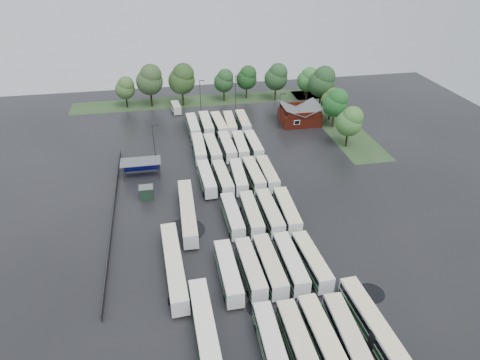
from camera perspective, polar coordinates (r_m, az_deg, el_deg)
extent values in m
plane|color=black|center=(75.22, 0.20, -6.37)|extent=(160.00, 160.00, 0.00)
cube|color=maroon|center=(116.25, 7.94, 8.31)|extent=(10.00, 8.00, 3.40)
cube|color=#4C4F51|center=(114.56, 6.83, 9.45)|extent=(5.07, 8.60, 2.19)
cube|color=#4C4F51|center=(116.10, 9.22, 9.56)|extent=(5.07, 8.60, 2.19)
cube|color=maroon|center=(111.94, 8.64, 8.58)|extent=(9.00, 0.20, 1.20)
cube|color=silver|center=(112.00, 7.60, 7.62)|extent=(1.60, 0.12, 1.20)
cylinder|color=#2D2D30|center=(90.69, -15.28, 0.73)|extent=(0.16, 0.16, 3.40)
cylinder|color=#2D2D30|center=(90.23, -10.74, 1.17)|extent=(0.16, 0.16, 3.40)
cylinder|color=#2D2D30|center=(93.49, -15.19, 1.69)|extent=(0.16, 0.16, 3.40)
cylinder|color=#2D2D30|center=(93.04, -10.79, 2.12)|extent=(0.16, 0.16, 3.40)
cube|color=#4C4F51|center=(90.95, -13.14, 2.42)|extent=(8.20, 4.20, 0.15)
cube|color=navy|center=(93.51, -12.99, 1.94)|extent=(7.60, 0.08, 2.60)
cube|color=black|center=(84.17, -12.35, -1.70)|extent=(2.50, 2.00, 2.50)
cube|color=#4C4F51|center=(83.49, -12.45, -0.94)|extent=(2.70, 2.20, 0.12)
cube|color=#273F1E|center=(132.49, -4.32, 10.55)|extent=(80.00, 10.00, 0.01)
cube|color=#273F1E|center=(120.31, 12.46, 7.78)|extent=(10.00, 50.00, 0.01)
cube|color=#2D2D30|center=(81.23, -16.52, -4.18)|extent=(0.10, 50.00, 1.20)
cube|color=silver|center=(55.65, 4.17, -20.96)|extent=(2.53, 11.33, 2.59)
cube|color=black|center=(55.25, 4.19, -20.63)|extent=(2.58, 10.88, 0.83)
cube|color=#05490B|center=(56.10, 4.15, -21.32)|extent=(2.57, 11.11, 0.57)
cube|color=silver|center=(54.61, 4.22, -20.09)|extent=(2.43, 10.99, 0.11)
cylinder|color=black|center=(58.86, 3.20, -19.05)|extent=(2.40, 0.90, 0.90)
cube|color=silver|center=(56.10, 7.74, -20.62)|extent=(2.53, 11.51, 2.63)
cube|color=black|center=(55.69, 7.78, -20.28)|extent=(2.58, 11.06, 0.84)
cube|color=#014A07|center=(56.55, 7.70, -20.99)|extent=(2.58, 11.29, 0.58)
cube|color=beige|center=(55.05, 7.85, -19.73)|extent=(2.43, 11.17, 0.11)
cylinder|color=black|center=(59.31, 6.53, -18.74)|extent=(2.44, 0.92, 0.92)
cube|color=silver|center=(56.92, 10.88, -19.90)|extent=(2.80, 11.94, 2.72)
cube|color=black|center=(56.50, 10.94, -19.55)|extent=(2.85, 11.47, 0.87)
cube|color=#0F4719|center=(57.38, 10.82, -20.29)|extent=(2.85, 11.71, 0.60)
cube|color=beige|center=(55.85, 11.03, -18.98)|extent=(2.69, 11.58, 0.12)
cylinder|color=black|center=(60.20, 9.45, -18.04)|extent=(2.52, 0.95, 0.95)
cube|color=silver|center=(57.85, 14.06, -19.38)|extent=(2.72, 11.65, 2.66)
cube|color=black|center=(57.45, 14.12, -19.04)|extent=(2.77, 11.18, 0.85)
cube|color=#114A1B|center=(58.29, 13.98, -19.76)|extent=(2.77, 11.42, 0.58)
cube|color=beige|center=(56.83, 14.24, -18.49)|extent=(2.62, 11.30, 0.12)
cylinder|color=black|center=(60.99, 12.48, -17.65)|extent=(2.46, 0.93, 0.93)
cube|color=silver|center=(63.98, -1.58, -12.18)|extent=(2.63, 11.87, 2.71)
cube|color=black|center=(63.61, -1.59, -11.82)|extent=(2.68, 11.40, 0.87)
cube|color=#11491C|center=(64.38, -1.57, -12.57)|extent=(2.68, 11.63, 0.60)
cube|color=white|center=(63.03, -1.60, -11.24)|extent=(2.53, 11.51, 0.12)
cylinder|color=black|center=(62.25, -0.97, -15.42)|extent=(2.52, 0.95, 0.95)
cylinder|color=black|center=(67.67, -2.09, -10.87)|extent=(2.52, 0.95, 0.95)
cube|color=silver|center=(64.69, 1.38, -11.66)|extent=(2.77, 11.52, 2.62)
cube|color=black|center=(64.34, 1.38, -11.32)|extent=(2.81, 11.07, 0.84)
cube|color=#0E3816|center=(65.08, 1.37, -12.04)|extent=(2.81, 11.29, 0.58)
cube|color=beige|center=(63.78, 1.39, -10.76)|extent=(2.67, 11.18, 0.11)
cylinder|color=black|center=(63.02, 2.07, -14.74)|extent=(2.43, 0.92, 0.92)
cylinder|color=black|center=(68.24, 0.72, -10.45)|extent=(2.43, 0.92, 0.92)
cube|color=silver|center=(65.16, 3.97, -11.29)|extent=(2.72, 11.94, 2.72)
cube|color=black|center=(64.80, 3.98, -10.93)|extent=(2.77, 11.46, 0.87)
cube|color=#0E4115|center=(65.56, 3.95, -11.68)|extent=(2.77, 11.70, 0.60)
cube|color=beige|center=(64.23, 4.01, -10.35)|extent=(2.62, 11.58, 0.12)
cylinder|color=black|center=(63.44, 4.79, -14.45)|extent=(2.53, 0.95, 0.95)
cylinder|color=black|center=(68.82, 3.14, -10.06)|extent=(2.53, 0.95, 0.95)
cube|color=silver|center=(65.96, 6.74, -10.87)|extent=(2.54, 11.74, 2.69)
cube|color=black|center=(65.61, 6.76, -10.52)|extent=(2.60, 11.27, 0.86)
cube|color=#0D3D16|center=(66.35, 6.70, -11.26)|extent=(2.59, 11.50, 0.59)
cube|color=silver|center=(65.05, 6.81, -9.95)|extent=(2.44, 11.38, 0.12)
cylinder|color=black|center=(64.28, 7.64, -13.93)|extent=(2.49, 0.94, 0.94)
cylinder|color=black|center=(69.53, 5.78, -9.71)|extent=(2.49, 0.94, 0.94)
cube|color=silver|center=(66.75, 9.51, -10.58)|extent=(2.99, 11.58, 2.63)
cube|color=black|center=(66.41, 9.55, -10.24)|extent=(3.02, 11.13, 0.84)
cube|color=#0D4A19|center=(67.13, 9.47, -10.95)|extent=(3.02, 11.36, 0.58)
cube|color=beige|center=(65.87, 9.61, -9.69)|extent=(2.87, 11.24, 0.11)
cylinder|color=black|center=(65.14, 10.48, -13.52)|extent=(2.44, 0.92, 0.92)
cylinder|color=black|center=(70.20, 8.44, -9.47)|extent=(2.44, 0.92, 0.92)
cube|color=silver|center=(75.19, -1.03, -4.78)|extent=(2.59, 11.28, 2.57)
cube|color=black|center=(74.89, -1.03, -4.46)|extent=(2.64, 10.83, 0.82)
cube|color=#034809|center=(75.52, -1.03, -5.13)|extent=(2.63, 11.06, 0.57)
cube|color=silver|center=(74.43, -1.04, -3.94)|extent=(2.49, 10.94, 0.11)
cylinder|color=black|center=(73.11, -0.54, -7.21)|extent=(2.39, 0.90, 0.90)
cylinder|color=black|center=(78.83, -1.47, -4.06)|extent=(2.39, 0.90, 0.90)
cube|color=silver|center=(75.56, 1.52, -4.56)|extent=(2.47, 11.44, 2.62)
cube|color=black|center=(75.26, 1.53, -4.23)|extent=(2.53, 10.98, 0.84)
cube|color=#03410C|center=(75.90, 1.52, -4.91)|extent=(2.52, 11.21, 0.58)
cube|color=beige|center=(74.79, 1.54, -3.71)|extent=(2.38, 11.10, 0.11)
cylinder|color=black|center=(73.47, 2.11, -7.00)|extent=(2.43, 0.91, 0.91)
cylinder|color=black|center=(79.24, 0.96, -3.84)|extent=(2.43, 0.91, 0.91)
cube|color=silver|center=(76.01, 3.97, -4.34)|extent=(2.60, 11.83, 2.71)
cube|color=black|center=(75.70, 3.98, -4.00)|extent=(2.65, 11.36, 0.87)
cube|color=#0C3C11|center=(76.35, 3.95, -4.71)|extent=(2.64, 11.60, 0.60)
cube|color=beige|center=(75.22, 4.00, -3.46)|extent=(2.49, 11.48, 0.12)
cylinder|color=black|center=(73.87, 4.65, -6.85)|extent=(2.51, 0.94, 0.94)
cylinder|color=black|center=(79.78, 3.27, -3.61)|extent=(2.51, 0.94, 0.94)
cube|color=silver|center=(76.77, 6.27, -4.08)|extent=(2.83, 11.87, 2.70)
cube|color=black|center=(76.46, 6.29, -3.74)|extent=(2.88, 11.40, 0.86)
cube|color=#02420C|center=(77.10, 6.24, -4.44)|extent=(2.87, 11.63, 0.59)
cube|color=beige|center=(75.98, 6.33, -3.21)|extent=(2.72, 11.51, 0.12)
cylinder|color=black|center=(74.65, 7.02, -6.54)|extent=(2.51, 0.94, 0.94)
cylinder|color=black|center=(80.50, 5.47, -3.37)|extent=(2.51, 0.94, 0.94)
cube|color=silver|center=(86.23, -4.48, 0.20)|extent=(2.84, 11.53, 2.62)
cube|color=black|center=(85.96, -4.49, 0.50)|extent=(2.88, 11.07, 0.84)
cube|color=#01460A|center=(86.52, -4.46, -0.13)|extent=(2.88, 11.30, 0.58)
cube|color=white|center=(85.55, -4.52, 0.99)|extent=(2.73, 11.18, 0.11)
cylinder|color=black|center=(83.79, -4.15, -1.82)|extent=(2.43, 0.92, 0.92)
cylinder|color=black|center=(90.04, -4.73, 0.64)|extent=(2.43, 0.92, 0.92)
cube|color=silver|center=(86.11, -2.31, 0.22)|extent=(2.90, 11.43, 2.60)
cube|color=black|center=(85.85, -2.32, 0.52)|extent=(2.94, 10.98, 0.83)
cube|color=#084A12|center=(86.40, -2.30, -0.11)|extent=(2.94, 11.20, 0.57)
cube|color=beige|center=(85.44, -2.33, 1.00)|extent=(2.79, 11.08, 0.11)
cylinder|color=black|center=(83.72, -1.91, -1.78)|extent=(2.41, 0.91, 0.91)
cylinder|color=black|center=(89.87, -2.64, 0.65)|extent=(2.41, 0.91, 0.91)
cube|color=silver|center=(86.62, -0.21, 0.43)|extent=(2.76, 11.33, 2.58)
cube|color=black|center=(86.36, -0.21, 0.73)|extent=(2.80, 10.88, 0.82)
cube|color=#104717|center=(86.90, -0.21, 0.11)|extent=(2.80, 11.10, 0.57)
cube|color=white|center=(85.95, -0.21, 1.20)|extent=(2.65, 10.99, 0.11)
cylinder|color=black|center=(84.26, 0.24, -1.53)|extent=(2.39, 0.90, 0.90)
cylinder|color=black|center=(90.33, -0.63, 0.85)|extent=(2.39, 0.90, 0.90)
cube|color=silver|center=(87.37, 1.83, 0.73)|extent=(2.67, 11.50, 2.62)
cube|color=black|center=(87.11, 1.84, 1.03)|extent=(2.72, 11.05, 0.84)
cube|color=#114717|center=(87.66, 1.83, 0.40)|extent=(2.71, 11.27, 0.58)
cube|color=#F6E5B4|center=(86.70, 1.85, 1.50)|extent=(2.57, 11.16, 0.11)
cylinder|color=black|center=(84.98, 2.35, -1.25)|extent=(2.43, 0.92, 0.92)
cylinder|color=black|center=(91.13, 1.33, 1.14)|extent=(2.43, 0.92, 0.92)
cube|color=silver|center=(87.84, 3.68, 0.85)|extent=(2.41, 11.48, 2.63)
cube|color=black|center=(87.58, 3.69, 1.15)|extent=(2.47, 11.02, 0.84)
cube|color=#06400F|center=(88.13, 3.66, 0.53)|extent=(2.46, 11.25, 0.58)
cube|color=beige|center=(87.18, 3.70, 1.63)|extent=(2.32, 11.13, 0.11)
cylinder|color=black|center=(85.47, 4.24, -1.11)|extent=(2.44, 0.92, 0.92)
cylinder|color=black|center=(91.58, 3.10, 1.26)|extent=(2.44, 0.92, 0.92)
cube|color=silver|center=(98.08, -5.48, 4.17)|extent=(2.63, 11.92, 2.72)
cube|color=black|center=(97.84, -5.49, 4.46)|extent=(2.68, 11.44, 0.87)
cube|color=#043B09|center=(98.35, -5.46, 3.86)|extent=(2.68, 11.68, 0.60)
cube|color=silver|center=(97.46, -5.52, 4.91)|extent=(2.53, 11.56, 0.12)
cylinder|color=black|center=(95.33, -5.20, 2.44)|extent=(2.53, 0.95, 0.95)
cylinder|color=black|center=(102.09, -5.66, 4.42)|extent=(2.53, 0.95, 0.95)
cube|color=silver|center=(97.85, -3.68, 4.16)|extent=(2.84, 11.75, 2.67)
cube|color=black|center=(97.62, -3.69, 4.45)|extent=(2.88, 11.28, 0.86)
cube|color=#04390D|center=(98.11, -3.67, 3.86)|extent=(2.88, 11.52, 0.59)
cube|color=silver|center=(97.24, -3.70, 4.90)|extent=(2.73, 11.40, 0.12)
cylinder|color=black|center=(95.17, -3.36, 2.46)|extent=(2.48, 0.93, 0.93)
cylinder|color=black|center=(101.77, -3.93, 4.41)|extent=(2.48, 0.93, 0.93)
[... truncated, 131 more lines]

